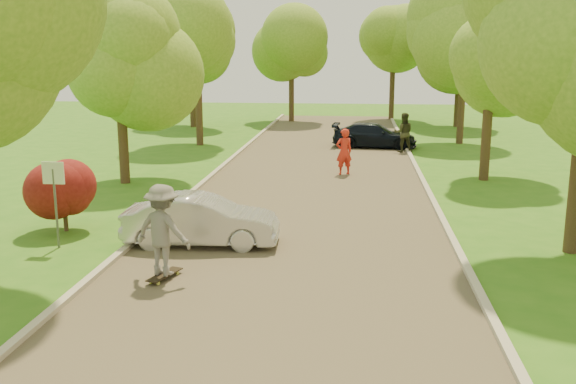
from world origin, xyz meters
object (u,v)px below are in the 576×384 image
at_px(street_sign, 54,186).
at_px(person_olive, 403,133).
at_px(silver_sedan, 202,220).
at_px(longboard, 165,275).
at_px(person_striped, 344,152).
at_px(dark_sedan, 374,136).
at_px(skateboarder, 163,230).

xyz_separation_m(street_sign, person_olive, (9.60, 16.59, -0.61)).
distance_m(silver_sedan, person_olive, 17.09).
bearing_deg(longboard, person_striped, -87.86).
distance_m(dark_sedan, person_olive, 1.99).
distance_m(longboard, person_olive, 19.60).
relative_size(street_sign, dark_sedan, 0.51).
bearing_deg(person_olive, longboard, 68.43).
xyz_separation_m(silver_sedan, longboard, (-0.20, -2.58, -0.53)).
height_order(street_sign, longboard, street_sign).
height_order(silver_sedan, longboard, silver_sedan).
bearing_deg(person_striped, street_sign, 32.87).
bearing_deg(longboard, skateboarder, 18.13).
height_order(street_sign, person_striped, street_sign).
bearing_deg(dark_sedan, silver_sedan, 169.30).
distance_m(skateboarder, person_striped, 12.95).
relative_size(dark_sedan, longboard, 4.07).
distance_m(longboard, skateboarder, 1.00).
height_order(dark_sedan, longboard, dark_sedan).
relative_size(silver_sedan, skateboarder, 1.97).
distance_m(dark_sedan, skateboarder, 20.59).
xyz_separation_m(street_sign, dark_sedan, (8.25, 18.02, -0.95)).
xyz_separation_m(silver_sedan, skateboarder, (-0.20, -2.58, 0.47)).
xyz_separation_m(dark_sedan, skateboarder, (-4.95, -19.98, 0.49)).
xyz_separation_m(silver_sedan, person_olive, (6.10, 15.96, 0.32)).
xyz_separation_m(street_sign, longboard, (3.30, -1.96, -1.45)).
relative_size(longboard, person_olive, 0.55).
xyz_separation_m(dark_sedan, person_striped, (-1.39, -7.53, 0.30)).
bearing_deg(person_striped, dark_sedan, -124.36).
height_order(skateboarder, person_olive, skateboarder).
distance_m(street_sign, dark_sedan, 19.84).
distance_m(street_sign, person_olive, 19.17).
distance_m(silver_sedan, dark_sedan, 18.03).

